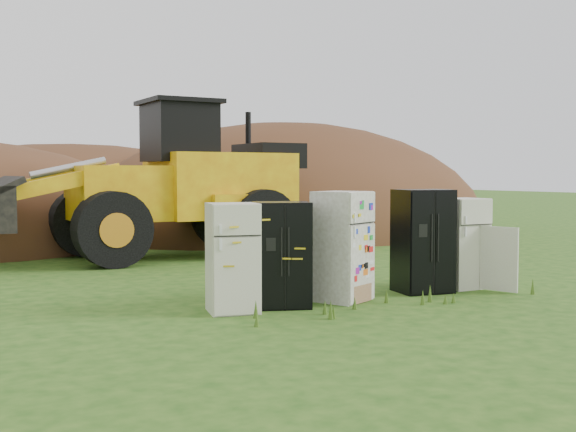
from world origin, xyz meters
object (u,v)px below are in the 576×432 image
at_px(fridge_leftmost, 233,258).
at_px(fridge_black_side, 282,255).
at_px(fridge_black_right, 423,241).
at_px(wheel_loader, 142,179).
at_px(fridge_open_door, 463,243).
at_px(fridge_sticker, 342,246).

bearing_deg(fridge_leftmost, fridge_black_side, 13.93).
relative_size(fridge_black_right, wheel_loader, 0.22).
distance_m(fridge_black_right, fridge_open_door, 0.96).
height_order(fridge_leftmost, fridge_open_door, fridge_leftmost).
bearing_deg(fridge_sticker, fridge_leftmost, 155.28).
height_order(fridge_black_side, fridge_sticker, fridge_sticker).
bearing_deg(fridge_leftmost, wheel_loader, 96.04).
distance_m(fridge_leftmost, fridge_open_door, 4.72).
bearing_deg(wheel_loader, fridge_open_door, -62.90).
relative_size(fridge_leftmost, fridge_open_door, 1.00).
xyz_separation_m(fridge_black_right, fridge_open_door, (0.96, -0.01, -0.09)).
relative_size(fridge_black_side, fridge_open_door, 1.00).
height_order(fridge_leftmost, fridge_sticker, fridge_sticker).
bearing_deg(fridge_black_right, wheel_loader, 121.43).
relative_size(fridge_sticker, fridge_open_door, 1.10).
bearing_deg(fridge_black_right, fridge_sticker, -168.46).
bearing_deg(fridge_leftmost, fridge_black_right, 13.98).
xyz_separation_m(fridge_black_side, wheel_loader, (0.20, 7.37, 1.15)).
height_order(fridge_sticker, fridge_black_right, fridge_black_right).
distance_m(fridge_open_door, wheel_loader, 8.33).
bearing_deg(fridge_black_side, fridge_black_right, 21.72).
height_order(fridge_sticker, wheel_loader, wheel_loader).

